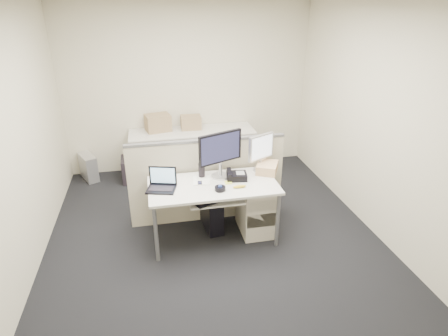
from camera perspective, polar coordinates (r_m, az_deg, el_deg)
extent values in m
cube|color=black|center=(4.75, -1.55, -10.42)|extent=(4.00, 4.50, 0.01)
cube|color=beige|center=(6.27, -5.47, 11.87)|extent=(4.00, 0.02, 2.70)
cube|color=beige|center=(2.19, 8.99, -14.30)|extent=(4.00, 0.02, 2.70)
cube|color=beige|center=(4.28, -29.19, 2.74)|extent=(0.02, 4.50, 2.70)
cube|color=beige|center=(4.86, 22.27, 6.41)|extent=(0.02, 4.50, 2.70)
cube|color=silver|center=(4.37, -1.66, -2.67)|extent=(1.50, 0.75, 0.03)
cylinder|color=slate|center=(4.23, -10.31, -9.90)|extent=(0.04, 0.04, 0.70)
cylinder|color=slate|center=(4.78, -10.63, -5.55)|extent=(0.04, 0.04, 0.70)
cylinder|color=slate|center=(4.44, 8.16, -7.87)|extent=(0.04, 0.04, 0.70)
cylinder|color=slate|center=(4.97, 5.70, -3.97)|extent=(0.04, 0.04, 0.70)
cube|color=silver|center=(4.26, -1.21, -4.89)|extent=(0.62, 0.32, 0.02)
cube|color=beige|center=(4.72, 4.91, -5.98)|extent=(0.40, 0.55, 0.65)
cube|color=#ADA88C|center=(4.84, -2.57, -2.05)|extent=(2.00, 0.06, 1.10)
cube|color=beige|center=(6.26, -4.76, 2.37)|extent=(2.00, 0.60, 0.72)
cube|color=black|center=(4.43, -0.56, 1.97)|extent=(0.61, 0.41, 0.57)
cube|color=#B7B7BC|center=(4.65, 5.62, 2.29)|extent=(0.43, 0.34, 0.46)
cube|color=black|center=(4.24, -9.63, -1.90)|extent=(0.37, 0.31, 0.24)
cylinder|color=black|center=(4.22, -0.59, -3.15)|extent=(0.14, 0.14, 0.05)
cube|color=black|center=(4.47, 1.93, -1.25)|extent=(0.26, 0.22, 0.08)
cube|color=white|center=(4.45, -3.46, -1.89)|extent=(0.22, 0.27, 0.01)
cube|color=#F6F951|center=(4.39, 0.65, -2.21)|extent=(0.08, 0.08, 0.01)
cylinder|color=black|center=(4.51, -3.42, -0.42)|extent=(0.09, 0.09, 0.17)
ellipsoid|color=gold|center=(4.28, 2.39, -2.83)|extent=(0.16, 0.04, 0.04)
cube|color=black|center=(4.39, -3.71, -2.31)|extent=(0.06, 0.10, 0.01)
cube|color=tan|center=(4.68, 6.60, 0.06)|extent=(0.35, 0.38, 0.11)
cube|color=black|center=(4.21, -1.78, -4.95)|extent=(0.44, 0.29, 0.02)
cube|color=black|center=(4.79, -1.92, -6.93)|extent=(0.24, 0.48, 0.43)
cube|color=black|center=(6.21, -14.50, -0.23)|extent=(0.17, 0.42, 0.38)
cube|color=#B7B7BC|center=(6.46, -19.96, 0.14)|extent=(0.35, 0.48, 0.41)
cube|color=#8D7C52|center=(6.17, -10.02, 6.71)|extent=(0.44, 0.37, 0.29)
cube|color=#8D7C52|center=(6.21, -5.06, 6.86)|extent=(0.33, 0.26, 0.23)
cube|color=#AA081F|center=(6.15, -11.21, 6.44)|extent=(0.08, 0.28, 0.26)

